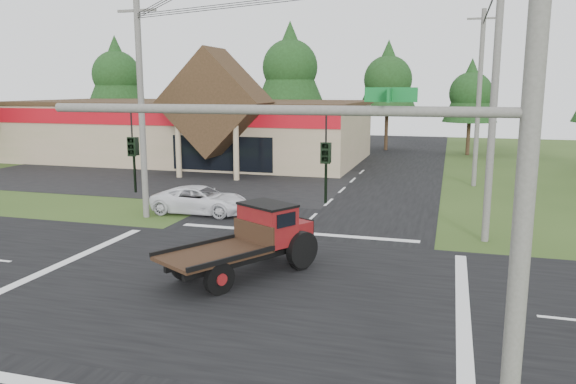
% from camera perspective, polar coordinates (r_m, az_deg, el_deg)
% --- Properties ---
extents(ground, '(120.00, 120.00, 0.00)m').
position_cam_1_polar(ground, '(18.58, -5.08, -9.48)').
color(ground, '#2C4117').
rests_on(ground, ground).
extents(road_ns, '(12.00, 120.00, 0.02)m').
position_cam_1_polar(road_ns, '(18.58, -5.08, -9.45)').
color(road_ns, black).
rests_on(road_ns, ground).
extents(road_ew, '(120.00, 12.00, 0.02)m').
position_cam_1_polar(road_ew, '(18.58, -5.08, -9.45)').
color(road_ew, black).
rests_on(road_ew, ground).
extents(parking_apron, '(28.00, 14.00, 0.02)m').
position_cam_1_polar(parking_apron, '(41.22, -13.71, 1.41)').
color(parking_apron, black).
rests_on(parking_apron, ground).
extents(cvs_building, '(30.40, 18.20, 9.19)m').
position_cam_1_polar(cvs_building, '(51.00, -9.60, 6.39)').
color(cvs_building, tan).
rests_on(cvs_building, ground).
extents(traffic_signal_mast, '(8.12, 0.24, 7.00)m').
position_cam_1_polar(traffic_signal_mast, '(8.98, 12.04, -2.10)').
color(traffic_signal_mast, '#595651').
rests_on(traffic_signal_mast, ground).
extents(utility_pole_nr, '(2.00, 0.30, 11.00)m').
position_cam_1_polar(utility_pole_nr, '(8.84, 23.32, 5.05)').
color(utility_pole_nr, '#595651').
rests_on(utility_pole_nr, ground).
extents(utility_pole_nw, '(2.00, 0.30, 10.50)m').
position_cam_1_polar(utility_pole_nw, '(28.22, -14.67, 8.25)').
color(utility_pole_nw, '#595651').
rests_on(utility_pole_nw, ground).
extents(utility_pole_ne, '(2.00, 0.30, 11.50)m').
position_cam_1_polar(utility_pole_ne, '(24.30, 20.20, 8.82)').
color(utility_pole_ne, '#595651').
rests_on(utility_pole_ne, ground).
extents(utility_pole_n, '(2.00, 0.30, 11.20)m').
position_cam_1_polar(utility_pole_n, '(38.28, 18.82, 9.08)').
color(utility_pole_n, '#595651').
rests_on(utility_pole_n, ground).
extents(tree_row_a, '(6.72, 6.72, 12.12)m').
position_cam_1_polar(tree_row_a, '(67.02, -17.07, 11.55)').
color(tree_row_a, '#332316').
rests_on(tree_row_a, ground).
extents(tree_row_b, '(5.60, 5.60, 10.10)m').
position_cam_1_polar(tree_row_b, '(63.95, -8.34, 10.76)').
color(tree_row_b, '#332316').
rests_on(tree_row_b, ground).
extents(tree_row_c, '(7.28, 7.28, 13.13)m').
position_cam_1_polar(tree_row_c, '(59.60, 0.21, 12.83)').
color(tree_row_c, '#332316').
rests_on(tree_row_c, ground).
extents(tree_row_d, '(6.16, 6.16, 11.11)m').
position_cam_1_polar(tree_row_d, '(58.61, 10.12, 11.40)').
color(tree_row_d, '#332316').
rests_on(tree_row_d, ground).
extents(tree_row_e, '(5.04, 5.04, 9.09)m').
position_cam_1_polar(tree_row_e, '(56.27, 18.09, 9.72)').
color(tree_row_e, '#332316').
rests_on(tree_row_e, ground).
extents(antique_flatbed_truck, '(4.82, 6.07, 2.41)m').
position_cam_1_polar(antique_flatbed_truck, '(19.21, -4.67, -5.04)').
color(antique_flatbed_truck, '#620E12').
rests_on(antique_flatbed_truck, ground).
extents(white_pickup, '(5.03, 2.39, 1.39)m').
position_cam_1_polar(white_pickup, '(29.06, -8.84, -0.81)').
color(white_pickup, white).
rests_on(white_pickup, ground).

